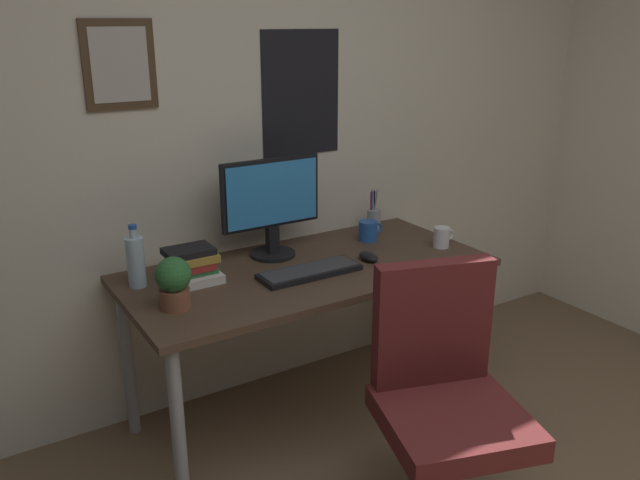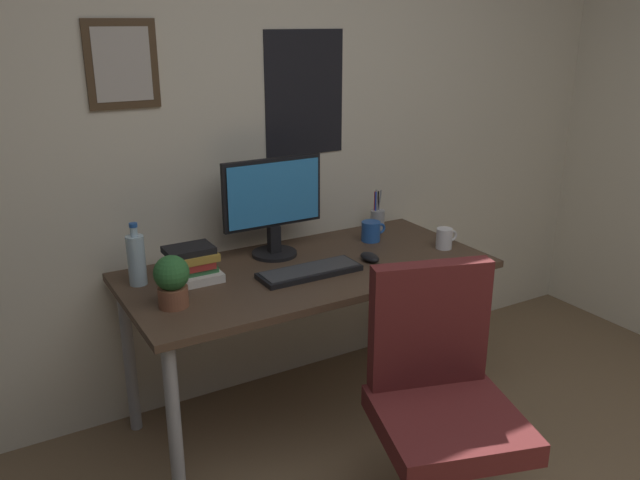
{
  "view_description": "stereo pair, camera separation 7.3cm",
  "coord_description": "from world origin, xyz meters",
  "views": [
    {
      "loc": [
        -1.24,
        -0.49,
        1.72
      ],
      "look_at": [
        0.07,
        1.61,
        0.88
      ],
      "focal_mm": 36.4,
      "sensor_mm": 36.0,
      "label": 1
    },
    {
      "loc": [
        -1.17,
        -0.53,
        1.72
      ],
      "look_at": [
        0.07,
        1.61,
        0.88
      ],
      "focal_mm": 36.4,
      "sensor_mm": 36.0,
      "label": 2
    }
  ],
  "objects": [
    {
      "name": "coffee_mug_far",
      "position": [
        0.73,
        1.6,
        0.78
      ],
      "size": [
        0.11,
        0.07,
        0.09
      ],
      "color": "white",
      "rests_on": "desk"
    },
    {
      "name": "water_bottle",
      "position": [
        -0.6,
        1.88,
        0.84
      ],
      "size": [
        0.07,
        0.07,
        0.25
      ],
      "color": "silver",
      "rests_on": "desk"
    },
    {
      "name": "desk",
      "position": [
        0.07,
        1.71,
        0.65
      ],
      "size": [
        1.54,
        0.73,
        0.73
      ],
      "color": "#4C3828",
      "rests_on": "ground_plane"
    },
    {
      "name": "wall_back",
      "position": [
        -0.0,
        2.15,
        1.3
      ],
      "size": [
        4.4,
        0.1,
        2.6
      ],
      "color": "beige",
      "rests_on": "ground_plane"
    },
    {
      "name": "potted_plant",
      "position": [
        -0.55,
        1.61,
        0.83
      ],
      "size": [
        0.13,
        0.13,
        0.2
      ],
      "color": "brown",
      "rests_on": "desk"
    },
    {
      "name": "pen_cup",
      "position": [
        0.63,
        1.99,
        0.78
      ],
      "size": [
        0.07,
        0.07,
        0.2
      ],
      "color": "#9EA0A5",
      "rests_on": "desk"
    },
    {
      "name": "keyboard",
      "position": [
        0.04,
        1.63,
        0.74
      ],
      "size": [
        0.43,
        0.15,
        0.03
      ],
      "color": "black",
      "rests_on": "desk"
    },
    {
      "name": "book_stack_left",
      "position": [
        -0.4,
        1.81,
        0.8
      ],
      "size": [
        0.21,
        0.17,
        0.14
      ],
      "color": "silver",
      "rests_on": "desk"
    },
    {
      "name": "monitor",
      "position": [
        0.01,
        1.91,
        0.97
      ],
      "size": [
        0.46,
        0.2,
        0.43
      ],
      "color": "black",
      "rests_on": "desk"
    },
    {
      "name": "office_chair",
      "position": [
        0.13,
        0.91,
        0.53
      ],
      "size": [
        0.58,
        0.59,
        0.95
      ],
      "color": "#591E1E",
      "rests_on": "ground_plane"
    },
    {
      "name": "coffee_mug_near",
      "position": [
        0.5,
        1.86,
        0.78
      ],
      "size": [
        0.13,
        0.09,
        0.09
      ],
      "color": "#2659B2",
      "rests_on": "desk"
    },
    {
      "name": "computer_mouse",
      "position": [
        0.34,
        1.63,
        0.75
      ],
      "size": [
        0.06,
        0.11,
        0.04
      ],
      "color": "black",
      "rests_on": "desk"
    }
  ]
}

